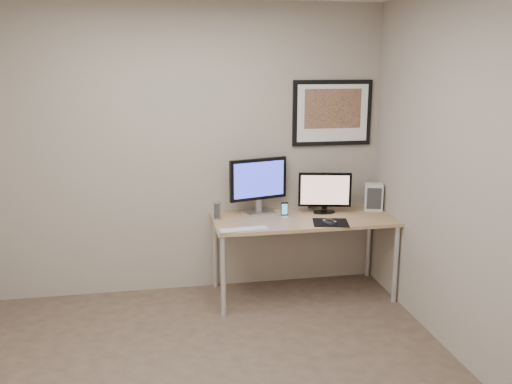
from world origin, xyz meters
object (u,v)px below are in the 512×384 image
(keyboard, at_px, (244,229))
(framed_art, at_px, (332,113))
(monitor_large, at_px, (258,183))
(phone_dock, at_px, (284,210))
(speaker_right, at_px, (308,200))
(fan_unit, at_px, (373,197))
(speaker_left, at_px, (217,210))
(desk, at_px, (303,224))
(monitor_tv, at_px, (325,192))

(keyboard, bearing_deg, framed_art, 28.87)
(monitor_large, bearing_deg, phone_dock, -57.33)
(framed_art, height_order, speaker_right, framed_art)
(speaker_right, xyz_separation_m, fan_unit, (0.58, -0.17, 0.05))
(speaker_left, height_order, fan_unit, fan_unit)
(framed_art, height_order, keyboard, framed_art)
(desk, relative_size, framed_art, 2.13)
(speaker_left, xyz_separation_m, phone_dock, (0.59, -0.05, -0.01))
(framed_art, xyz_separation_m, fan_unit, (0.36, -0.21, -0.77))
(desk, relative_size, keyboard, 3.88)
(framed_art, relative_size, monitor_tv, 1.58)
(desk, distance_m, keyboard, 0.65)
(fan_unit, bearing_deg, monitor_tv, -160.53)
(monitor_tv, relative_size, speaker_right, 2.97)
(monitor_tv, xyz_separation_m, speaker_right, (-0.10, 0.19, -0.12))
(desk, relative_size, monitor_tv, 3.38)
(monitor_large, distance_m, fan_unit, 1.09)
(monitor_tv, bearing_deg, speaker_left, -166.36)
(speaker_left, bearing_deg, framed_art, 22.43)
(monitor_large, bearing_deg, framed_art, -6.51)
(keyboard, height_order, fan_unit, fan_unit)
(speaker_right, xyz_separation_m, phone_dock, (-0.29, -0.26, -0.01))
(monitor_large, bearing_deg, fan_unit, -20.55)
(keyboard, relative_size, fan_unit, 1.65)
(framed_art, relative_size, speaker_right, 4.70)
(monitor_tv, distance_m, keyboard, 0.92)
(desk, height_order, speaker_left, speaker_left)
(monitor_tv, distance_m, fan_unit, 0.49)
(monitor_large, distance_m, keyboard, 0.61)
(speaker_left, distance_m, keyboard, 0.42)
(fan_unit, bearing_deg, monitor_large, -167.49)
(monitor_tv, height_order, keyboard, monitor_tv)
(speaker_right, distance_m, phone_dock, 0.39)
(monitor_tv, bearing_deg, monitor_large, -177.66)
(keyboard, distance_m, fan_unit, 1.36)
(desk, xyz_separation_m, fan_unit, (0.71, 0.13, 0.19))
(speaker_right, bearing_deg, monitor_large, 176.19)
(framed_art, relative_size, speaker_left, 4.70)
(phone_dock, bearing_deg, framed_art, 32.88)
(monitor_large, xyz_separation_m, speaker_left, (-0.39, -0.13, -0.20))
(speaker_left, height_order, speaker_right, same)
(speaker_left, bearing_deg, fan_unit, 11.50)
(monitor_large, xyz_separation_m, speaker_right, (0.50, 0.08, -0.20))
(desk, height_order, speaker_right, speaker_right)
(speaker_right, relative_size, fan_unit, 0.64)
(speaker_left, xyz_separation_m, keyboard, (0.17, -0.37, -0.07))
(speaker_left, bearing_deg, keyboard, -54.90)
(monitor_large, distance_m, monitor_tv, 0.61)
(phone_dock, bearing_deg, desk, -9.13)
(framed_art, distance_m, monitor_large, 0.95)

